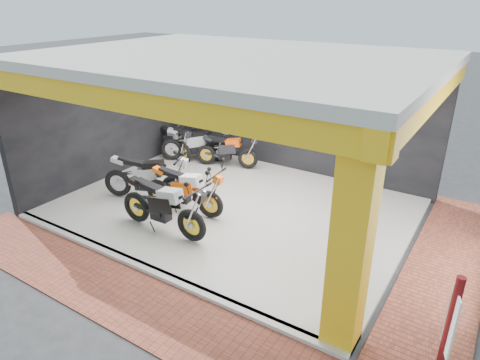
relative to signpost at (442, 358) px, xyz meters
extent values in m
plane|color=#2D2D30|center=(-5.13, 1.72, -1.27)|extent=(80.00, 80.00, 0.00)
cube|color=white|center=(-5.13, 3.72, -1.22)|extent=(8.00, 6.00, 0.10)
cube|color=beige|center=(-5.13, 3.72, 2.33)|extent=(8.40, 6.40, 0.20)
cube|color=black|center=(-5.13, 6.82, 0.48)|extent=(8.20, 0.20, 3.50)
cube|color=black|center=(-9.23, 3.72, 0.48)|extent=(0.20, 6.20, 3.50)
cube|color=yellow|center=(-1.38, 0.97, 0.48)|extent=(0.50, 0.50, 3.50)
cube|color=yellow|center=(-5.13, 0.72, 2.03)|extent=(8.40, 0.30, 0.40)
cube|color=yellow|center=(-1.13, 3.72, 2.03)|extent=(0.30, 6.40, 0.40)
cube|color=white|center=(-5.13, 0.70, -1.22)|extent=(8.00, 0.20, 0.10)
cube|color=#994732|center=(-5.13, -0.08, -1.26)|extent=(9.00, 1.40, 0.03)
cube|color=#994732|center=(-0.33, 3.72, -1.26)|extent=(1.40, 7.00, 0.03)
cube|color=white|center=(0.00, 0.00, 0.49)|extent=(0.12, 0.31, 0.74)
camera|label=1|loc=(0.03, -4.05, 3.57)|focal=32.00mm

